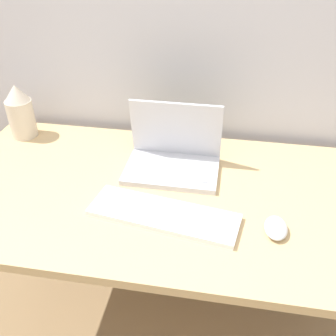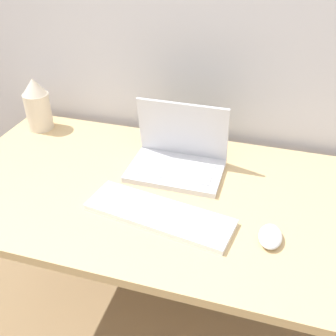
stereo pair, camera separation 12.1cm
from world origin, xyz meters
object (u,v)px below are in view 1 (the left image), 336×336
(laptop, at_px, (173,156))
(mouse, at_px, (276,228))
(vase, at_px, (20,111))
(keyboard, at_px, (164,215))

(laptop, relative_size, mouse, 3.16)
(laptop, height_order, mouse, laptop)
(laptop, distance_m, mouse, 0.45)
(mouse, distance_m, vase, 1.08)
(keyboard, bearing_deg, vase, 148.20)
(laptop, xyz_separation_m, keyboard, (0.01, -0.27, -0.04))
(laptop, relative_size, vase, 1.48)
(keyboard, height_order, vase, vase)
(keyboard, relative_size, vase, 2.15)
(vase, bearing_deg, laptop, -11.77)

